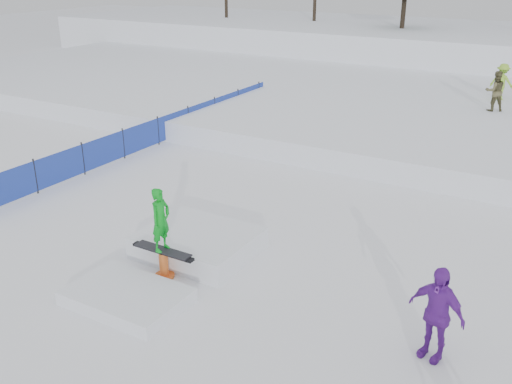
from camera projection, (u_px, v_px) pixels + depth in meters
The scene contains 8 objects.
ground at pixel (195, 259), 13.46m from camera, with size 120.00×120.00×0.00m, color white.
snow_berm at pixel (468, 49), 36.96m from camera, with size 60.00×14.00×2.40m, color white.
snow_midrise at pixel (401, 105), 26.08m from camera, with size 50.00×18.00×0.80m, color white.
safety_fence at pixel (158, 131), 21.56m from camera, with size 0.05×16.00×1.10m.
walker_olive at pixel (495, 91), 23.08m from camera, with size 0.79×0.61×1.62m, color brown.
walker_ygreen at pixel (502, 82), 24.97m from camera, with size 1.02×0.58×1.57m, color #8FC933.
spectator_purple at pixel (436, 313), 9.82m from camera, with size 1.05×0.44×1.80m, color purple.
jib_rail_feature at pixel (180, 254), 13.03m from camera, with size 2.60×4.40×2.11m.
Camera 1 is at (7.25, -9.50, 6.54)m, focal length 40.00 mm.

